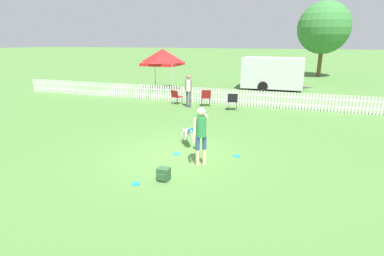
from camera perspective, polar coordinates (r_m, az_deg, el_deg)
The scene contains 15 objects.
ground_plane at distance 9.21m, azimuth -2.84°, elevation -5.49°, with size 240.00×240.00×0.00m, color #4C7A38.
handler_person at distance 8.33m, azimuth 1.74°, elevation -0.23°, with size 0.48×1.09×1.67m.
leaping_dog at distance 10.02m, azimuth -0.90°, elevation -0.81°, with size 0.80×1.12×0.77m.
frisbee_near_handler at distance 9.41m, azimuth -2.99°, elevation -4.94°, with size 0.21×0.21×0.02m.
frisbee_near_dog at distance 9.34m, azimuth 8.54°, elevation -5.26°, with size 0.21×0.21×0.02m.
frisbee_midfield at distance 7.67m, azimuth -10.64°, elevation -10.38°, with size 0.21×0.21×0.02m.
backpack_on_grass at distance 7.71m, azimuth -5.44°, elevation -8.75°, with size 0.30×0.28×0.33m.
picket_fence at distance 16.51m, azimuth 7.47°, elevation 5.85°, with size 27.65×0.04×0.88m.
folding_chair_blue_left at distance 16.66m, azimuth -3.06°, elevation 6.15°, with size 0.63×0.64×0.79m.
folding_chair_center at distance 16.07m, azimuth 2.68°, elevation 6.04°, with size 0.64×0.66×0.90m.
folding_chair_green_right at distance 15.27m, azimuth 7.73°, elevation 5.30°, with size 0.60×0.61×0.88m.
canopy_tent_main at distance 21.27m, azimuth -5.62°, elevation 13.29°, with size 2.45×2.45×2.86m.
spectator_standing at distance 15.73m, azimuth -0.68°, elevation 7.69°, with size 0.41×0.27×1.71m.
equipment_trailer at distance 22.40m, azimuth 15.09°, elevation 10.13°, with size 4.99×2.38×2.24m.
tree_left_grove at distance 31.86m, azimuth 23.81°, elevation 17.05°, with size 4.78×4.78×6.90m.
Camera 1 is at (3.20, -7.92, 3.44)m, focal length 28.00 mm.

